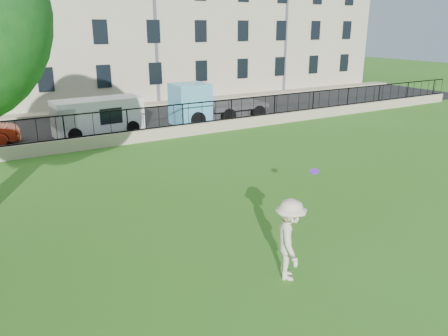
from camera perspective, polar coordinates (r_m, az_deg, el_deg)
ground at (r=12.19m, az=6.51°, el=-9.30°), size 120.00×120.00×0.00m
retaining_wall at (r=22.24m, az=-12.36°, el=3.92°), size 50.00×0.40×0.60m
iron_railing at (r=22.06m, az=-12.51°, el=6.07°), size 50.00×0.05×1.13m
street at (r=26.71m, az=-15.59°, el=5.36°), size 60.00×9.00×0.01m
sidewalk at (r=31.66m, az=-18.17°, el=7.15°), size 60.00×1.40×0.12m
building_row at (r=36.75m, az=-21.41°, el=19.01°), size 56.40×10.40×13.80m
man at (r=10.14m, az=8.58°, el=-9.23°), size 1.24×1.44×1.93m
frisbee at (r=12.28m, az=11.71°, el=-0.44°), size 0.35×0.35×0.12m
white_van at (r=24.43m, az=-16.10°, el=6.47°), size 4.66×2.04×1.92m
blue_truck at (r=26.82m, az=-0.83°, el=8.68°), size 5.73×2.07×2.40m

